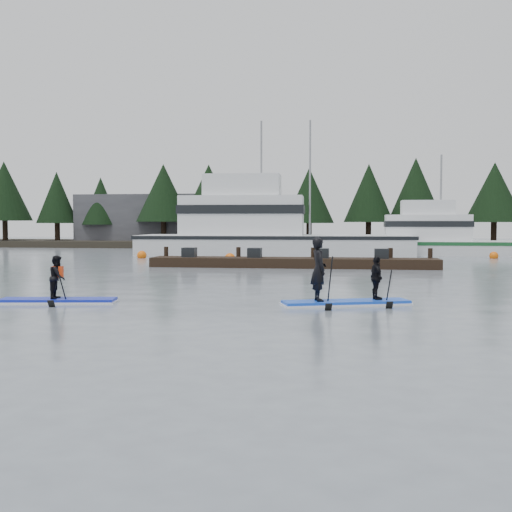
# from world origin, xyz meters

# --- Properties ---
(ground) EXTENTS (160.00, 160.00, 0.00)m
(ground) POSITION_xyz_m (0.00, 0.00, 0.00)
(ground) COLOR slate
(ground) RESTS_ON ground
(far_shore) EXTENTS (70.00, 8.00, 0.60)m
(far_shore) POSITION_xyz_m (0.00, 42.00, 0.30)
(far_shore) COLOR #2D281E
(far_shore) RESTS_ON ground
(treeline) EXTENTS (60.00, 4.00, 8.00)m
(treeline) POSITION_xyz_m (0.00, 42.00, 0.00)
(treeline) COLOR black
(treeline) RESTS_ON ground
(waterfront_building) EXTENTS (18.00, 6.00, 5.00)m
(waterfront_building) POSITION_xyz_m (-14.00, 44.00, 2.50)
(waterfront_building) COLOR #4C4C51
(waterfront_building) RESTS_ON ground
(fishing_boat_large) EXTENTS (19.57, 6.27, 10.72)m
(fishing_boat_large) POSITION_xyz_m (-2.69, 28.67, 0.83)
(fishing_boat_large) COLOR silver
(fishing_boat_large) RESTS_ON ground
(fishing_boat_medium) EXTENTS (12.93, 3.72, 7.91)m
(fishing_boat_medium) POSITION_xyz_m (9.84, 29.69, 0.55)
(fishing_boat_medium) COLOR silver
(fishing_boat_medium) RESTS_ON ground
(floating_dock) EXTENTS (14.80, 2.04, 0.49)m
(floating_dock) POSITION_xyz_m (0.42, 15.98, 0.25)
(floating_dock) COLOR black
(floating_dock) RESTS_ON ground
(buoy_b) EXTENTS (0.64, 0.64, 0.64)m
(buoy_b) POSITION_xyz_m (-3.77, 20.51, 0.00)
(buoy_b) COLOR #E65F0B
(buoy_b) RESTS_ON ground
(buoy_a) EXTENTS (0.62, 0.62, 0.62)m
(buoy_a) POSITION_xyz_m (-10.14, 23.14, 0.00)
(buoy_a) COLOR #E65F0B
(buoy_a) RESTS_ON ground
(buoy_c) EXTENTS (0.57, 0.57, 0.57)m
(buoy_c) POSITION_xyz_m (12.48, 26.08, 0.00)
(buoy_c) COLOR #E65F0B
(buoy_c) RESTS_ON ground
(paddleboard_solo) EXTENTS (3.38, 1.31, 1.83)m
(paddleboard_solo) POSITION_xyz_m (-4.95, 0.38, 0.43)
(paddleboard_solo) COLOR #1323B8
(paddleboard_solo) RESTS_ON ground
(paddleboard_duo) EXTENTS (3.66, 1.96, 2.36)m
(paddleboard_duo) POSITION_xyz_m (3.18, 1.09, 0.63)
(paddleboard_duo) COLOR blue
(paddleboard_duo) RESTS_ON ground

